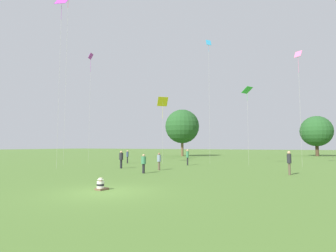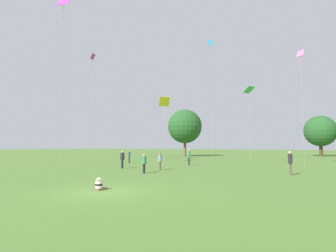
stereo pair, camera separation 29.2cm
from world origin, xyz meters
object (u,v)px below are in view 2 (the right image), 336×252
kite_3 (301,60)px  person_standing_3 (144,162)px  distant_tree_1 (185,126)px  person_standing_1 (290,160)px  kite_5 (164,103)px  distant_tree_0 (320,131)px  seated_toddler (99,185)px  person_standing_0 (129,155)px  person_standing_5 (160,160)px  kite_1 (93,63)px  kite_2 (70,7)px  kite_4 (210,51)px  kite_0 (63,7)px  person_standing_4 (122,158)px  person_standing_2 (189,156)px  kite_6 (249,91)px

kite_3 → person_standing_3: bearing=-54.2°
person_standing_3 → distant_tree_1: (-10.77, 33.07, 5.42)m
person_standing_1 → kite_5: 18.46m
kite_3 → kite_5: kite_3 is taller
kite_3 → distant_tree_0: (3.34, 32.41, -6.33)m
person_standing_3 → kite_5: (-4.56, 12.07, 6.96)m
seated_toddler → person_standing_0: 20.13m
person_standing_5 → distant_tree_1: distant_tree_1 is taller
kite_1 → person_standing_3: bearing=88.0°
person_standing_1 → person_standing_5: person_standing_1 is taller
kite_2 → kite_4: (13.99, 10.49, -4.30)m
person_standing_1 → kite_2: bearing=91.9°
person_standing_1 → kite_0: size_ratio=0.10×
kite_4 → distant_tree_0: bearing=63.3°
kite_4 → distant_tree_1: bearing=118.3°
kite_2 → kite_3: bearing=48.6°
kite_4 → distant_tree_1: (-11.96, 19.12, -8.16)m
person_standing_4 → distant_tree_1: 31.26m
kite_4 → person_standing_5: bearing=-100.9°
kite_1 → kite_4: bearing=141.1°
distant_tree_0 → person_standing_3: bearing=-107.9°
person_standing_2 → kite_3: (11.60, 4.16, 10.55)m
seated_toddler → kite_1: kite_1 is taller
seated_toddler → person_standing_5: (-2.47, 10.73, 0.68)m
seated_toddler → distant_tree_1: distant_tree_1 is taller
kite_0 → kite_1: 9.25m
seated_toddler → distant_tree_0: size_ratio=0.07×
person_standing_2 → person_standing_3: 9.56m
kite_4 → kite_2: bearing=-146.8°
kite_1 → distant_tree_1: kite_1 is taller
seated_toddler → distant_tree_1: size_ratio=0.06×
person_standing_2 → kite_5: 8.50m
kite_4 → kite_5: bearing=-165.5°
kite_0 → distant_tree_0: kite_0 is taller
kite_0 → distant_tree_0: 53.47m
person_standing_4 → kite_1: 16.09m
person_standing_1 → distant_tree_1: size_ratio=0.18×
person_standing_4 → person_standing_1: bearing=131.6°
seated_toddler → kite_3: bearing=76.7°
person_standing_2 → kite_3: bearing=0.4°
person_standing_0 → distant_tree_1: bearing=166.0°
kite_0 → person_standing_1: bearing=35.7°
kite_0 → kite_6: bearing=64.1°
seated_toddler → kite_1: 25.79m
person_standing_4 → person_standing_5: 4.18m
person_standing_0 → kite_2: bearing=-58.0°
kite_3 → kite_2: bearing=-81.3°
person_standing_5 → distant_tree_0: bearing=139.0°
kite_2 → distant_tree_1: (2.03, 29.61, -12.45)m
person_standing_1 → person_standing_5: bearing=95.6°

